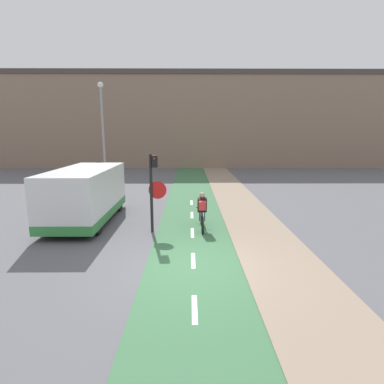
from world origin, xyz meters
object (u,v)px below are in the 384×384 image
(van, at_px, (86,196))
(street_lamp_far, at_px, (103,126))
(traffic_light_pole, at_px, (153,184))
(cyclist_near, at_px, (202,212))

(van, bearing_deg, street_lamp_far, 98.92)
(traffic_light_pole, height_order, van, traffic_light_pole)
(cyclist_near, bearing_deg, street_lamp_far, 126.38)
(cyclist_near, bearing_deg, van, 166.45)
(traffic_light_pole, distance_m, street_lamp_far, 9.65)
(traffic_light_pole, distance_m, van, 3.47)
(traffic_light_pole, relative_size, van, 0.56)
(traffic_light_pole, relative_size, cyclist_near, 1.71)
(cyclist_near, xyz_separation_m, van, (-4.89, 1.18, 0.41))
(street_lamp_far, distance_m, van, 7.66)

